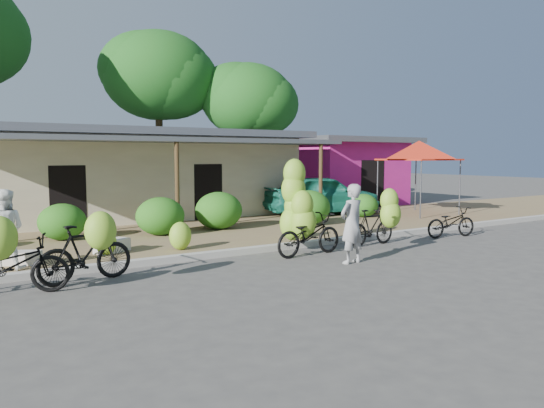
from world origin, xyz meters
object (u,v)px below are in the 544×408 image
(tree_center_right, at_px, (154,74))
(bike_right, at_px, (377,222))
(red_canopy, at_px, (419,150))
(sack_far, at_px, (21,258))
(vendor, at_px, (352,224))
(bike_far_right, at_px, (451,222))
(teal_van, at_px, (322,195))
(bike_center, at_px, (302,219))
(tree_near_right, at_px, (243,98))
(bystander, at_px, (4,230))
(bike_far_left, at_px, (9,262))
(bike_left, at_px, (88,250))
(sack_near, at_px, (112,246))

(tree_center_right, xyz_separation_m, bike_right, (0.14, -15.62, -5.81))
(bike_right, bearing_deg, red_canopy, -59.32)
(sack_far, xyz_separation_m, vendor, (6.28, -3.25, 0.63))
(bike_far_right, xyz_separation_m, teal_van, (-0.01, 6.03, 0.45))
(tree_center_right, bearing_deg, sack_far, -120.91)
(red_canopy, relative_size, bike_center, 1.51)
(tree_center_right, bearing_deg, bike_center, -97.94)
(tree_near_right, height_order, bike_right, tree_near_right)
(vendor, bearing_deg, bystander, -31.15)
(tree_near_right, height_order, bike_far_left, tree_near_right)
(bike_center, relative_size, bystander, 1.44)
(tree_center_right, xyz_separation_m, teal_van, (3.09, -9.61, -5.58))
(red_canopy, height_order, bike_right, red_canopy)
(bike_right, relative_size, vendor, 0.93)
(bike_left, xyz_separation_m, vendor, (5.40, -1.29, 0.26))
(tree_near_right, bearing_deg, sack_near, -132.04)
(sack_far, distance_m, bystander, 0.84)
(red_canopy, relative_size, bike_far_right, 1.97)
(bike_center, relative_size, sack_far, 3.10)
(tree_near_right, xyz_separation_m, vendor, (-5.88, -14.89, -4.43))
(red_canopy, height_order, vendor, red_canopy)
(sack_near, bearing_deg, bike_left, -115.89)
(bike_left, bearing_deg, sack_near, -36.13)
(red_canopy, bearing_deg, bike_left, -163.31)
(sack_near, relative_size, vendor, 0.48)
(tree_near_right, xyz_separation_m, sack_far, (-12.17, -11.64, -5.06))
(red_canopy, distance_m, teal_van, 4.14)
(tree_center_right, relative_size, sack_near, 10.08)
(bike_far_left, height_order, bike_far_right, bike_far_left)
(bike_far_right, bearing_deg, tree_center_right, 21.24)
(bike_left, bearing_deg, bike_far_left, 85.80)
(tree_center_right, distance_m, bystander, 17.30)
(sack_far, bearing_deg, bystander, -131.47)
(bike_left, height_order, vendor, vendor)
(red_canopy, xyz_separation_m, bystander, (-14.83, -2.50, -1.68))
(bike_center, xyz_separation_m, vendor, (0.26, -1.48, 0.02))
(bystander, bearing_deg, bike_right, -166.15)
(red_canopy, bearing_deg, vendor, -146.83)
(bike_center, distance_m, sack_far, 6.30)
(red_canopy, relative_size, teal_van, 0.77)
(bike_center, height_order, vendor, bike_center)
(bike_left, bearing_deg, teal_van, -70.25)
(bike_right, xyz_separation_m, sack_near, (-6.29, 2.36, -0.39))
(bike_left, xyz_separation_m, bike_center, (5.14, 0.20, 0.24))
(tree_center_right, distance_m, sack_far, 17.07)
(bike_left, relative_size, bike_far_right, 1.08)
(bike_center, height_order, sack_near, bike_center)
(bike_left, height_order, teal_van, teal_van)
(vendor, bearing_deg, sack_far, -35.04)
(vendor, bearing_deg, tree_near_right, -119.23)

